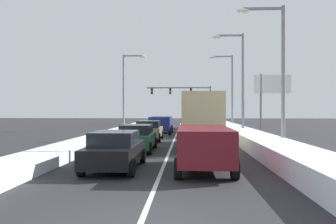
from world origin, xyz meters
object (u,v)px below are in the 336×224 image
(suv_silver_right_lane_fifth, at_px, (193,120))
(suv_navy_center_lane_fourth, at_px, (161,123))
(suv_white_right_lane_fourth, at_px, (194,122))
(street_lamp_right_far, at_px, (229,86))
(suv_maroon_right_lane_nearest, at_px, (204,144))
(traffic_light_gantry, at_px, (188,95))
(street_lamp_right_near, at_px, (277,65))
(roadside_sign_right, at_px, (272,91))
(street_lamp_left_mid, at_px, (127,85))
(sedan_red_center_lane_fifth, at_px, (162,123))
(sedan_charcoal_right_lane_third, at_px, (195,128))
(sedan_green_center_lane_second, at_px, (137,138))
(sedan_black_center_lane_nearest, at_px, (115,150))
(box_truck_right_lane_second, at_px, (201,117))
(street_lamp_right_mid, at_px, (239,76))
(sedan_tan_center_lane_third, at_px, (149,130))

(suv_silver_right_lane_fifth, xyz_separation_m, suv_navy_center_lane_fourth, (-3.26, -8.99, 0.00))
(suv_white_right_lane_fourth, bearing_deg, street_lamp_right_far, 35.53)
(suv_maroon_right_lane_nearest, relative_size, traffic_light_gantry, 0.46)
(suv_navy_center_lane_fourth, bearing_deg, street_lamp_right_near, -61.82)
(suv_silver_right_lane_fifth, relative_size, roadside_sign_right, 0.89)
(street_lamp_left_mid, relative_size, roadside_sign_right, 1.58)
(sedan_red_center_lane_fifth, xyz_separation_m, traffic_light_gantry, (3.08, 16.48, 3.96))
(suv_silver_right_lane_fifth, height_order, street_lamp_right_far, street_lamp_right_far)
(street_lamp_right_far, bearing_deg, street_lamp_right_near, -89.61)
(suv_maroon_right_lane_nearest, xyz_separation_m, sedan_charcoal_right_lane_third, (0.08, 16.84, -0.25))
(sedan_red_center_lane_fifth, bearing_deg, street_lamp_left_mid, -171.68)
(sedan_green_center_lane_second, relative_size, street_lamp_right_near, 0.56)
(suv_white_right_lane_fourth, xyz_separation_m, suv_silver_right_lane_fifth, (-0.06, 6.14, 0.00))
(suv_navy_center_lane_fourth, bearing_deg, sedan_green_center_lane_second, -91.33)
(sedan_black_center_lane_nearest, bearing_deg, suv_maroon_right_lane_nearest, -1.88)
(box_truck_right_lane_second, height_order, street_lamp_right_mid, street_lamp_right_mid)
(suv_maroon_right_lane_nearest, bearing_deg, suv_navy_center_lane_fourth, 99.07)
(box_truck_right_lane_second, bearing_deg, sedan_charcoal_right_lane_third, 91.06)
(street_lamp_right_far, bearing_deg, sedan_charcoal_right_lane_third, -115.38)
(street_lamp_right_mid, height_order, street_lamp_right_far, street_lamp_right_mid)
(street_lamp_right_far, relative_size, roadside_sign_right, 1.55)
(suv_navy_center_lane_fourth, xyz_separation_m, traffic_light_gantry, (2.71, 22.87, 3.71))
(box_truck_right_lane_second, xyz_separation_m, street_lamp_right_far, (3.93, 17.21, 3.17))
(suv_maroon_right_lane_nearest, bearing_deg, box_truck_right_lane_second, 88.34)
(box_truck_right_lane_second, bearing_deg, suv_navy_center_lane_fourth, 106.44)
(sedan_green_center_lane_second, xyz_separation_m, roadside_sign_right, (10.35, 11.13, 3.25))
(suv_white_right_lane_fourth, relative_size, sedan_tan_center_lane_third, 1.09)
(sedan_tan_center_lane_third, height_order, traffic_light_gantry, traffic_light_gantry)
(suv_maroon_right_lane_nearest, height_order, sedan_tan_center_lane_third, suv_maroon_right_lane_nearest)
(sedan_black_center_lane_nearest, relative_size, street_lamp_right_mid, 0.51)
(sedan_charcoal_right_lane_third, xyz_separation_m, sedan_green_center_lane_second, (-3.56, -10.95, 0.00))
(suv_maroon_right_lane_nearest, xyz_separation_m, sedan_tan_center_lane_third, (-3.55, 12.62, -0.25))
(sedan_red_center_lane_fifth, xyz_separation_m, street_lamp_left_mid, (-4.04, -0.59, 4.40))
(suv_maroon_right_lane_nearest, xyz_separation_m, suv_white_right_lane_fourth, (0.17, 22.61, 0.00))
(suv_silver_right_lane_fifth, relative_size, street_lamp_right_far, 0.58)
(sedan_green_center_lane_second, distance_m, street_lamp_right_near, 8.79)
(street_lamp_right_near, bearing_deg, box_truck_right_lane_second, 149.25)
(sedan_green_center_lane_second, distance_m, street_lamp_right_mid, 12.93)
(sedan_green_center_lane_second, bearing_deg, traffic_light_gantry, 85.28)
(street_lamp_left_mid, bearing_deg, sedan_tan_center_lane_third, -72.75)
(sedan_black_center_lane_nearest, distance_m, street_lamp_right_far, 26.83)
(street_lamp_right_near, bearing_deg, street_lamp_left_mid, 121.03)
(suv_white_right_lane_fourth, bearing_deg, sedan_charcoal_right_lane_third, -90.87)
(sedan_black_center_lane_nearest, xyz_separation_m, street_lamp_right_mid, (7.24, 15.53, 4.44))
(sedan_green_center_lane_second, bearing_deg, sedan_tan_center_lane_third, 90.59)
(sedan_tan_center_lane_third, bearing_deg, sedan_red_center_lane_fifth, 89.93)
(box_truck_right_lane_second, xyz_separation_m, street_lamp_right_mid, (3.51, 7.40, 3.30))
(sedan_red_center_lane_fifth, bearing_deg, sedan_charcoal_right_lane_third, -68.80)
(sedan_green_center_lane_second, distance_m, suv_navy_center_lane_fourth, 13.87)
(suv_navy_center_lane_fourth, distance_m, street_lamp_right_near, 16.26)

